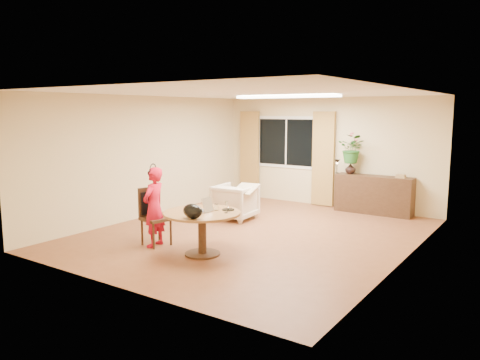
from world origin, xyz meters
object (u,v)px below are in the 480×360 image
Objects in this scene: dining_table at (202,221)px; armchair at (235,202)px; dining_chair at (156,217)px; child at (154,207)px; sideboard at (374,195)px.

dining_table is 1.51× the size of armchair.
dining_chair is 0.73× the size of child.
sideboard is at bearing 74.59° from dining_table.
dining_chair reaches higher than sideboard.
dining_table is 0.72× the size of sideboard.
dining_table is 1.25× the size of dining_chair.
sideboard is at bearing 75.48° from dining_chair.
dining_table is 2.56m from armchair.
sideboard reaches higher than armchair.
dining_chair is at bearing -172.64° from child.
dining_table is 0.98m from child.
dining_chair reaches higher than dining_table.
child is at bearing -175.33° from dining_table.
armchair is at bearing 170.59° from child.
dining_chair is at bearing -178.86° from dining_table.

